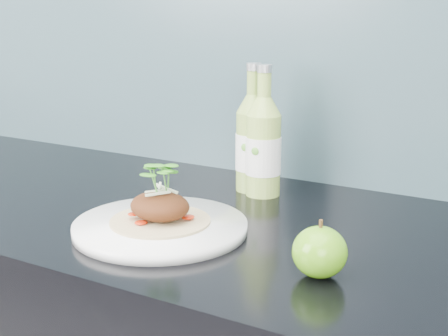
{
  "coord_description": "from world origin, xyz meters",
  "views": [
    {
      "loc": [
        0.48,
        0.85,
        1.24
      ],
      "look_at": [
        0.01,
        1.65,
        1.0
      ],
      "focal_mm": 50.0,
      "sensor_mm": 36.0,
      "label": 1
    }
  ],
  "objects_px": {
    "dinner_plate": "(160,227)",
    "cider_bottle_right": "(263,147)",
    "green_apple": "(320,252)",
    "cider_bottle_left": "(253,143)"
  },
  "relations": [
    {
      "from": "cider_bottle_left",
      "to": "cider_bottle_right",
      "type": "relative_size",
      "value": 1.0
    },
    {
      "from": "green_apple",
      "to": "cider_bottle_left",
      "type": "relative_size",
      "value": 0.35
    },
    {
      "from": "green_apple",
      "to": "cider_bottle_right",
      "type": "height_order",
      "value": "cider_bottle_right"
    },
    {
      "from": "dinner_plate",
      "to": "cider_bottle_left",
      "type": "bearing_deg",
      "value": 86.51
    },
    {
      "from": "dinner_plate",
      "to": "cider_bottle_right",
      "type": "distance_m",
      "value": 0.28
    },
    {
      "from": "dinner_plate",
      "to": "cider_bottle_left",
      "type": "xyz_separation_m",
      "value": [
        0.02,
        0.28,
        0.08
      ]
    },
    {
      "from": "dinner_plate",
      "to": "green_apple",
      "type": "xyz_separation_m",
      "value": [
        0.28,
        -0.03,
        0.03
      ]
    },
    {
      "from": "cider_bottle_right",
      "to": "cider_bottle_left",
      "type": "bearing_deg",
      "value": 130.66
    },
    {
      "from": "cider_bottle_left",
      "to": "cider_bottle_right",
      "type": "bearing_deg",
      "value": -8.16
    },
    {
      "from": "green_apple",
      "to": "dinner_plate",
      "type": "bearing_deg",
      "value": 173.57
    }
  ]
}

